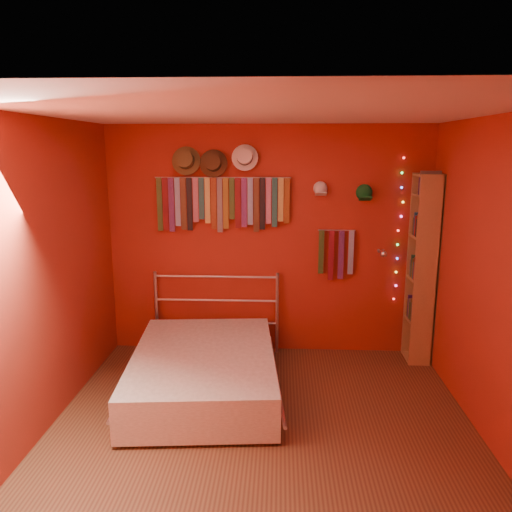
% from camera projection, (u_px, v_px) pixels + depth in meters
% --- Properties ---
extents(ground, '(3.50, 3.50, 0.00)m').
position_uv_depth(ground, '(262.00, 434.00, 4.02)').
color(ground, '#542D1C').
rests_on(ground, ground).
extents(back_wall, '(3.50, 0.02, 2.50)m').
position_uv_depth(back_wall, '(268.00, 241.00, 5.46)').
color(back_wall, maroon).
rests_on(back_wall, ground).
extents(right_wall, '(0.02, 3.50, 2.50)m').
position_uv_depth(right_wall, '(500.00, 287.00, 3.67)').
color(right_wall, maroon).
rests_on(right_wall, ground).
extents(left_wall, '(0.02, 3.50, 2.50)m').
position_uv_depth(left_wall, '(35.00, 281.00, 3.83)').
color(left_wall, maroon).
rests_on(left_wall, ground).
extents(ceiling, '(3.50, 3.50, 0.02)m').
position_uv_depth(ceiling, '(263.00, 112.00, 3.48)').
color(ceiling, white).
rests_on(ceiling, back_wall).
extents(tie_rack, '(1.45, 0.03, 0.59)m').
position_uv_depth(tie_rack, '(222.00, 201.00, 5.32)').
color(tie_rack, '#BABABF').
rests_on(tie_rack, back_wall).
extents(small_tie_rack, '(0.40, 0.03, 0.56)m').
position_uv_depth(small_tie_rack, '(336.00, 252.00, 5.38)').
color(small_tie_rack, '#BABABF').
rests_on(small_tie_rack, back_wall).
extents(fedora_olive, '(0.30, 0.16, 0.30)m').
position_uv_depth(fedora_olive, '(185.00, 160.00, 5.22)').
color(fedora_olive, brown).
rests_on(fedora_olive, back_wall).
extents(fedora_brown, '(0.29, 0.16, 0.29)m').
position_uv_depth(fedora_brown, '(213.00, 163.00, 5.21)').
color(fedora_brown, '#4B311A').
rests_on(fedora_brown, back_wall).
extents(fedora_white, '(0.28, 0.15, 0.27)m').
position_uv_depth(fedora_white, '(245.00, 157.00, 5.18)').
color(fedora_white, white).
rests_on(fedora_white, back_wall).
extents(cap_white, '(0.16, 0.20, 0.16)m').
position_uv_depth(cap_white, '(320.00, 188.00, 5.26)').
color(cap_white, white).
rests_on(cap_white, back_wall).
extents(cap_green, '(0.18, 0.22, 0.18)m').
position_uv_depth(cap_green, '(364.00, 193.00, 5.24)').
color(cap_green, '#176B28').
rests_on(cap_green, back_wall).
extents(fairy_lights, '(0.06, 0.02, 1.55)m').
position_uv_depth(fairy_lights, '(399.00, 231.00, 5.32)').
color(fairy_lights, '#FF3333').
rests_on(fairy_lights, back_wall).
extents(reading_lamp, '(0.07, 0.30, 0.09)m').
position_uv_depth(reading_lamp, '(383.00, 253.00, 5.19)').
color(reading_lamp, '#BABABF').
rests_on(reading_lamp, back_wall).
extents(bookshelf, '(0.25, 0.34, 2.00)m').
position_uv_depth(bookshelf, '(426.00, 268.00, 5.21)').
color(bookshelf, '#A37449').
rests_on(bookshelf, ground).
extents(bed, '(1.54, 1.95, 0.92)m').
position_uv_depth(bed, '(204.00, 370.00, 4.67)').
color(bed, '#BABABF').
rests_on(bed, ground).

